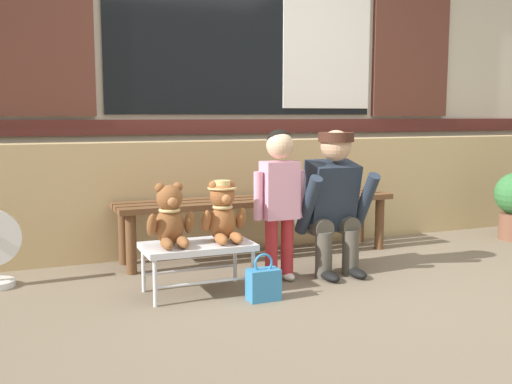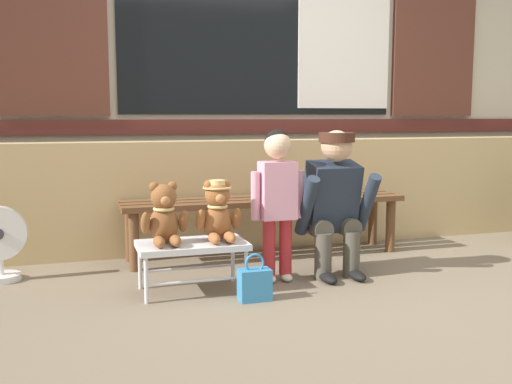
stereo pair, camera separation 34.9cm
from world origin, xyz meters
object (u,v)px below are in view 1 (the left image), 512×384
Objects in this scene: teddy_bear_plain at (170,218)px; adult_crouching at (333,202)px; child_standing at (279,188)px; wooden_bench_long at (258,207)px; handbag_on_ground at (263,284)px; small_display_bench at (198,249)px; teddy_bear_with_hat at (223,212)px.

teddy_bear_plain is 0.38× the size of adult_crouching.
teddy_bear_plain is at bearing -174.61° from child_standing.
handbag_on_ground is at bearing -111.27° from wooden_bench_long.
adult_crouching reaches higher than teddy_bear_plain.
handbag_on_ground is at bearing -41.64° from small_display_bench.
handbag_on_ground is at bearing -62.13° from teddy_bear_with_hat.
child_standing is 0.42m from adult_crouching.
adult_crouching is at bearing -66.81° from wooden_bench_long.
small_display_bench is 1.76× the size of teddy_bear_with_hat.
teddy_bear_plain and teddy_bear_with_hat have the same top height.
wooden_bench_long is 2.19× the size of child_standing.
small_display_bench is (-0.69, -0.72, -0.11)m from wooden_bench_long.
wooden_bench_long is at bearing 53.64° from teddy_bear_with_hat.
adult_crouching is 0.84m from handbag_on_ground.
teddy_bear_with_hat is (0.16, 0.00, 0.21)m from small_display_bench.
wooden_bench_long reaches higher than handbag_on_ground.
handbag_on_ground is (0.46, -0.27, -0.37)m from teddy_bear_plain.
child_standing is at bearing 7.07° from small_display_bench.
small_display_bench is 0.26m from teddy_bear_with_hat.
child_standing is at bearing 9.55° from teddy_bear_with_hat.
teddy_bear_plain is (-0.16, 0.00, 0.20)m from small_display_bench.
handbag_on_ground is (0.30, -0.27, -0.17)m from small_display_bench.
adult_crouching reaches higher than handbag_on_ground.
wooden_bench_long is 2.21× the size of adult_crouching.
small_display_bench is 0.67× the size of adult_crouching.
teddy_bear_plain is 1.12m from adult_crouching.
small_display_bench is at bearing -179.23° from teddy_bear_with_hat.
small_display_bench is at bearing -133.69° from wooden_bench_long.
wooden_bench_long is at bearing 68.73° from handbag_on_ground.
teddy_bear_plain is 0.65m from handbag_on_ground.
teddy_bear_plain reaches higher than wooden_bench_long.
teddy_bear_plain is 0.38× the size of child_standing.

